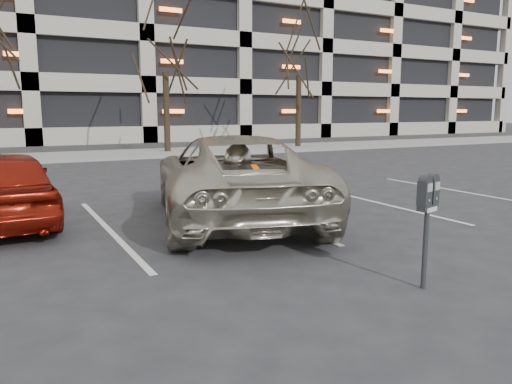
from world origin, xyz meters
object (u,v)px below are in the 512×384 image
car_red (3,187)px  suv_silver (233,177)px  tree_d (299,29)px  parking_meter (428,204)px  tree_c (164,20)px

car_red → suv_silver: bearing=156.6°
suv_silver → car_red: bearing=-5.1°
tree_d → suv_silver: tree_d is taller
tree_d → parking_meter: (-9.87, -18.11, -4.99)m
tree_d → suv_silver: 17.96m
suv_silver → car_red: size_ratio=1.54×
suv_silver → car_red: 3.97m
tree_c → suv_silver: tree_c is taller
tree_c → tree_d: (7.00, 0.00, 0.12)m
tree_d → suv_silver: bearing=-126.3°
tree_c → car_red: size_ratio=2.08×
suv_silver → car_red: (-3.71, 1.41, -0.10)m
parking_meter → car_red: (-4.03, 5.67, -0.30)m
suv_silver → parking_meter: bearing=110.1°
car_red → parking_meter: bearing=122.8°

